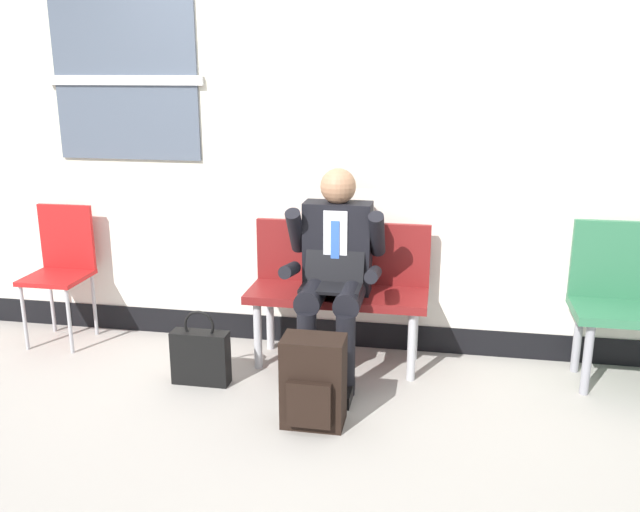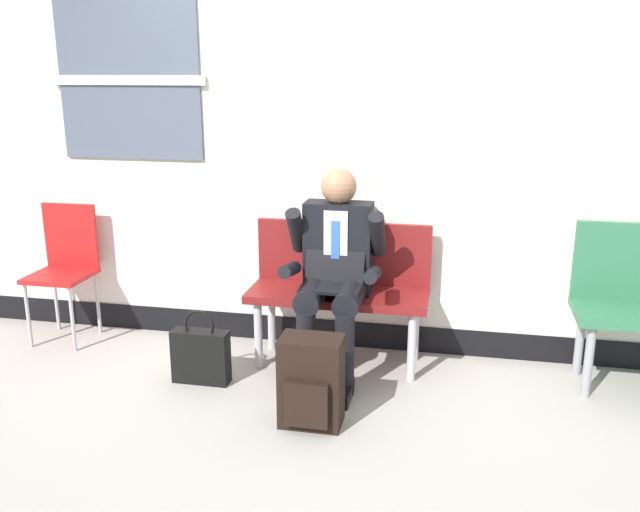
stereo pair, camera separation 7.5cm
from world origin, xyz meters
The scene contains 7 objects.
ground_plane centered at (0.00, 0.00, 0.00)m, with size 18.00×18.00×0.00m, color #9E9991.
station_wall centered at (-0.01, 0.61, 1.37)m, with size 6.51×0.16×2.75m.
bench_with_person centered at (0.14, 0.33, 0.51)m, with size 1.09×0.42×0.87m.
person_seated centered at (0.14, 0.13, 0.65)m, with size 0.57×0.70×1.23m.
backpack centered at (0.14, -0.50, 0.23)m, with size 0.32×0.24×0.48m.
handbag centered at (-0.60, -0.15, 0.17)m, with size 0.33×0.11×0.45m.
folding_chair centered at (-1.73, 0.35, 0.55)m, with size 0.38×0.38×0.91m.
Camera 2 is at (0.81, -3.55, 1.78)m, focal length 37.61 mm.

